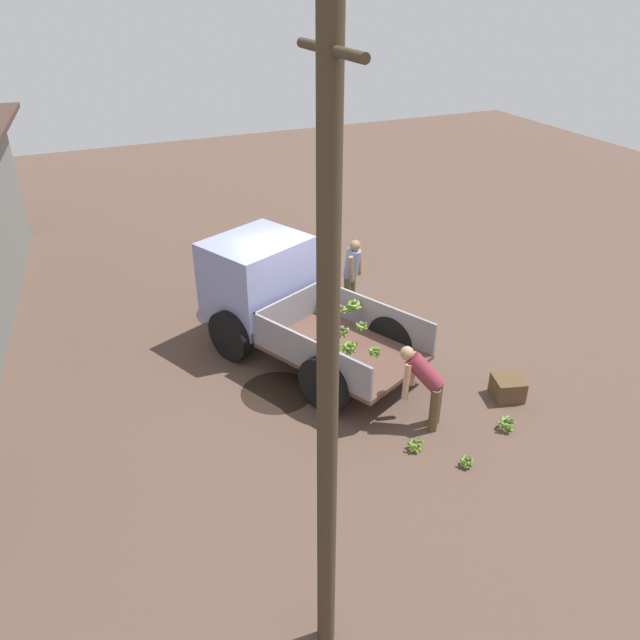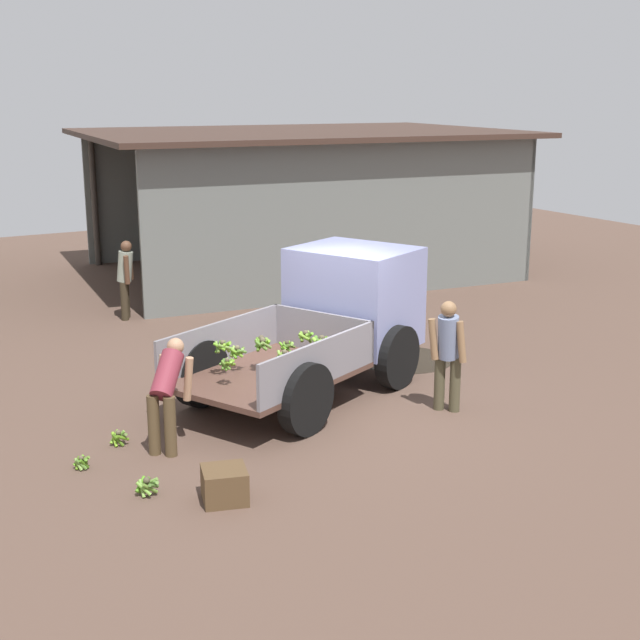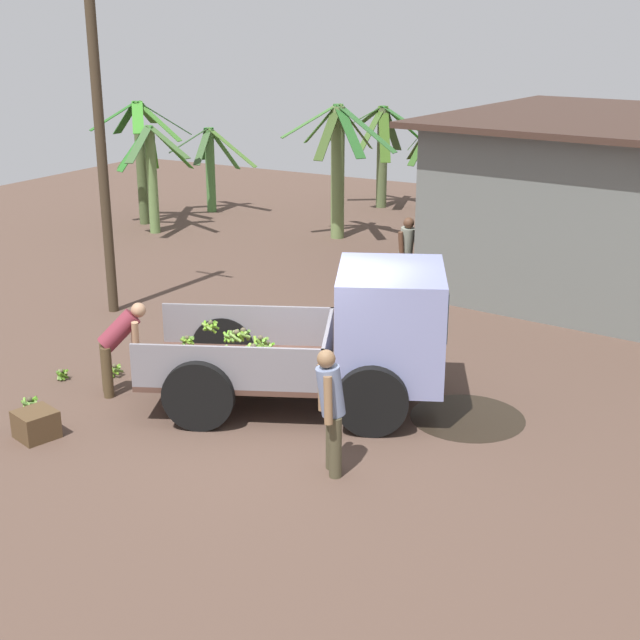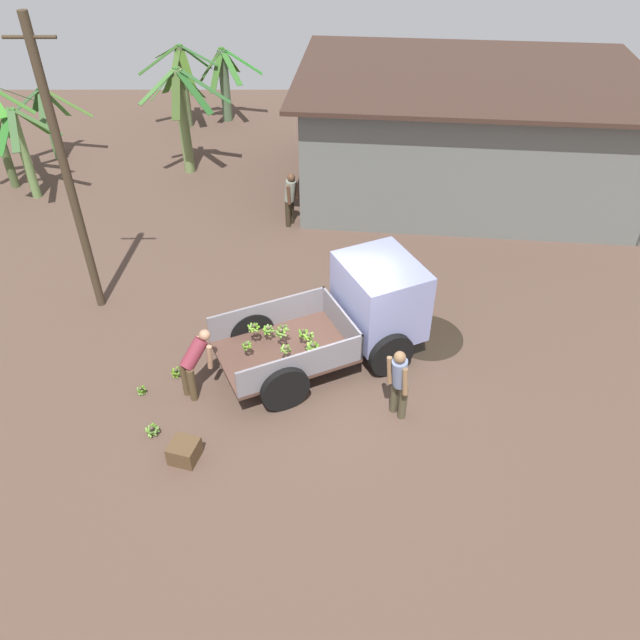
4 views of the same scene
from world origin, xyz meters
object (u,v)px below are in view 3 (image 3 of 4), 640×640
Objects in this scene: person_foreground_visitor at (331,406)px; wooden_crate_0 at (36,424)px; cargo_truck at (359,335)px; banana_bunch_on_ground_1 at (62,374)px; utility_pole at (100,138)px; banana_bunch_on_ground_2 at (30,403)px; person_bystander_near_shed at (406,251)px; banana_bunch_on_ground_0 at (115,370)px; person_worker_loading at (119,342)px.

wooden_crate_0 is (-3.93, -1.08, -0.72)m from person_foreground_visitor.
banana_bunch_on_ground_1 is (-4.48, -1.41, -1.00)m from cargo_truck.
banana_bunch_on_ground_2 is at bearing -62.91° from utility_pole.
person_bystander_near_shed is (-2.32, 7.44, -0.03)m from person_foreground_visitor.
person_bystander_near_shed reaches higher than banana_bunch_on_ground_2.
utility_pole is at bearing 121.05° from wooden_crate_0.
banana_bunch_on_ground_0 is (-2.16, -6.35, -0.77)m from person_bystander_near_shed.
utility_pole is at bearing -67.79° from person_foreground_visitor.
utility_pole is at bearing 86.94° from person_worker_loading.
banana_bunch_on_ground_1 is 2.03m from wooden_crate_0.
person_bystander_near_shed reaches higher than wooden_crate_0.
person_foreground_visitor reaches higher than banana_bunch_on_ground_0.
utility_pole reaches higher than wooden_crate_0.
cargo_truck is at bearing -112.18° from person_foreground_visitor.
banana_bunch_on_ground_2 is (-4.64, -0.52, -0.78)m from person_foreground_visitor.
person_bystander_near_shed is 3.23× the size of wooden_crate_0.
banana_bunch_on_ground_0 is at bearing 168.36° from cargo_truck.
banana_bunch_on_ground_1 is at bearing 112.88° from banana_bunch_on_ground_2.
banana_bunch_on_ground_2 is (-0.17, -1.60, 0.01)m from banana_bunch_on_ground_0.
wooden_crate_0 is at bearing -136.01° from person_worker_loading.
cargo_truck is 2.91× the size of person_bystander_near_shed.
cargo_truck is 21.71× the size of banana_bunch_on_ground_1.
wooden_crate_0 is (2.82, -4.69, -3.11)m from utility_pole.
utility_pole reaches higher than banana_bunch_on_ground_0.
person_worker_loading is (2.81, -2.96, -2.49)m from utility_pole.
banana_bunch_on_ground_1 is 0.43× the size of wooden_crate_0.
wooden_crate_0 is at bearing -75.81° from banana_bunch_on_ground_0.
utility_pole is 25.58× the size of banana_bunch_on_ground_0.
person_worker_loading is 1.52m from banana_bunch_on_ground_2.
banana_bunch_on_ground_0 is at bearing -53.27° from person_foreground_visitor.
person_foreground_visitor reaches higher than person_bystander_near_shed.
banana_bunch_on_ground_0 is (-3.85, -0.89, -0.98)m from cargo_truck.
utility_pole is 3.96× the size of person_foreground_visitor.
utility_pole is (-6.13, 1.63, 2.20)m from cargo_truck.
cargo_truck is 6.71m from utility_pole.
utility_pole is 6.29m from wooden_crate_0.
utility_pole is 22.17× the size of banana_bunch_on_ground_2.
banana_bunch_on_ground_0 reaches higher than banana_bunch_on_ground_1.
banana_bunch_on_ground_0 is at bearing -83.90° from person_bystander_near_shed.
person_foreground_visitor is 1.18× the size of person_worker_loading.
utility_pole is 30.48× the size of banana_bunch_on_ground_1.
person_worker_loading is 0.98m from banana_bunch_on_ground_0.
banana_bunch_on_ground_1 is (-1.16, -0.08, -0.72)m from person_worker_loading.
person_foreground_visitor is 4.67m from banana_bunch_on_ground_0.
banana_bunch_on_ground_1 is at bearing -140.69° from banana_bunch_on_ground_0.
person_bystander_near_shed is 5.43× the size of banana_bunch_on_ground_2.
person_foreground_visitor is 4.00m from person_worker_loading.
banana_bunch_on_ground_1 is at bearing 137.30° from person_worker_loading.
person_foreground_visitor reaches higher than banana_bunch_on_ground_1.
utility_pole reaches higher than person_bystander_near_shed.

